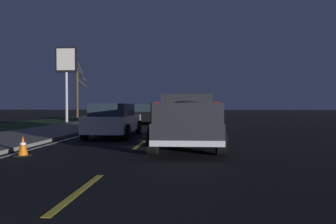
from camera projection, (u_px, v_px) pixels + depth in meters
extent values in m
plane|color=black|center=(170.00, 121.00, 27.47)|extent=(144.00, 144.00, 0.00)
cube|color=slate|center=(108.00, 121.00, 27.89)|extent=(108.00, 4.00, 0.12)
cube|color=#1E3819|center=(56.00, 121.00, 28.26)|extent=(108.00, 6.00, 0.01)
cube|color=yellow|center=(79.00, 191.00, 5.12)|extent=(2.40, 0.14, 0.01)
cube|color=yellow|center=(139.00, 145.00, 11.16)|extent=(2.40, 0.14, 0.01)
cube|color=yellow|center=(158.00, 130.00, 17.64)|extent=(2.40, 0.14, 0.01)
cube|color=yellow|center=(167.00, 123.00, 24.52)|extent=(2.40, 0.14, 0.01)
cube|color=yellow|center=(172.00, 120.00, 30.49)|extent=(2.40, 0.14, 0.01)
cube|color=yellow|center=(175.00, 117.00, 37.02)|extent=(2.40, 0.14, 0.01)
cube|color=yellow|center=(177.00, 116.00, 42.64)|extent=(2.40, 0.14, 0.01)
cube|color=yellow|center=(179.00, 114.00, 49.40)|extent=(2.40, 0.14, 0.01)
cube|color=yellow|center=(180.00, 113.00, 56.30)|extent=(2.40, 0.14, 0.01)
cube|color=yellow|center=(181.00, 113.00, 61.66)|extent=(2.40, 0.14, 0.01)
cube|color=yellow|center=(182.00, 112.00, 66.88)|extent=(2.40, 0.14, 0.01)
cube|color=yellow|center=(182.00, 111.00, 72.29)|extent=(2.40, 0.14, 0.01)
cube|color=yellow|center=(183.00, 111.00, 79.16)|extent=(2.40, 0.14, 0.01)
cube|color=silver|center=(133.00, 121.00, 27.72)|extent=(108.00, 0.14, 0.01)
cube|color=#232328|center=(187.00, 128.00, 10.66)|extent=(5.43, 2.08, 0.60)
cube|color=#232328|center=(187.00, 106.00, 11.83)|extent=(2.19, 1.87, 0.90)
cube|color=#1E2833|center=(187.00, 105.00, 10.78)|extent=(0.06, 1.44, 0.50)
cube|color=#232328|center=(157.00, 112.00, 9.62)|extent=(3.02, 0.13, 0.56)
cube|color=#232328|center=(217.00, 112.00, 9.51)|extent=(3.02, 0.13, 0.56)
cube|color=#232328|center=(187.00, 113.00, 7.99)|extent=(0.11, 1.88, 0.56)
cube|color=silver|center=(187.00, 144.00, 8.01)|extent=(0.15, 2.00, 0.16)
cube|color=red|center=(157.00, 106.00, 8.04)|extent=(0.06, 0.14, 0.20)
cube|color=red|center=(218.00, 106.00, 7.95)|extent=(0.06, 0.14, 0.20)
ellipsoid|color=#232833|center=(187.00, 111.00, 9.57)|extent=(2.62, 1.56, 0.64)
sphere|color=silver|center=(176.00, 115.00, 10.09)|extent=(0.40, 0.40, 0.40)
sphere|color=beige|center=(197.00, 117.00, 8.95)|extent=(0.34, 0.34, 0.34)
cylinder|color=black|center=(162.00, 131.00, 12.50)|extent=(0.84, 0.28, 0.84)
cylinder|color=black|center=(211.00, 131.00, 12.38)|extent=(0.84, 0.28, 0.84)
cylinder|color=black|center=(153.00, 141.00, 8.94)|extent=(0.84, 0.28, 0.84)
cylinder|color=black|center=(221.00, 141.00, 8.83)|extent=(0.84, 0.28, 0.84)
cube|color=silver|center=(114.00, 123.00, 14.19)|extent=(4.41, 1.83, 0.70)
cube|color=#1E2833|center=(113.00, 110.00, 13.93)|extent=(2.47, 1.60, 0.56)
cylinder|color=black|center=(104.00, 127.00, 15.75)|extent=(0.68, 0.22, 0.68)
cylinder|color=black|center=(138.00, 127.00, 15.63)|extent=(0.68, 0.22, 0.68)
cylinder|color=black|center=(85.00, 132.00, 12.76)|extent=(0.68, 0.22, 0.68)
cylinder|color=black|center=(127.00, 132.00, 12.64)|extent=(0.68, 0.22, 0.68)
cube|color=red|center=(101.00, 125.00, 12.04)|extent=(0.09, 1.51, 0.10)
cube|color=#9E845B|center=(191.00, 117.00, 22.45)|extent=(4.44, 1.90, 0.70)
cube|color=#1E2833|center=(191.00, 108.00, 22.19)|extent=(2.50, 1.64, 0.56)
cylinder|color=black|center=(180.00, 119.00, 24.03)|extent=(0.68, 0.22, 0.68)
cylinder|color=black|center=(203.00, 120.00, 23.86)|extent=(0.68, 0.22, 0.68)
cylinder|color=black|center=(177.00, 121.00, 21.05)|extent=(0.68, 0.22, 0.68)
cylinder|color=black|center=(203.00, 122.00, 20.88)|extent=(0.68, 0.22, 0.68)
cube|color=red|center=(190.00, 117.00, 20.31)|extent=(0.11, 1.51, 0.10)
cube|color=black|center=(144.00, 116.00, 24.19)|extent=(4.41, 1.82, 0.70)
cube|color=#1E2833|center=(143.00, 108.00, 23.92)|extent=(2.47, 1.60, 0.56)
cylinder|color=black|center=(136.00, 119.00, 25.75)|extent=(0.68, 0.22, 0.68)
cylinder|color=black|center=(157.00, 119.00, 25.62)|extent=(0.68, 0.22, 0.68)
cylinder|color=black|center=(129.00, 120.00, 22.76)|extent=(0.68, 0.22, 0.68)
cylinder|color=black|center=(153.00, 120.00, 22.64)|extent=(0.68, 0.22, 0.68)
cube|color=red|center=(139.00, 116.00, 22.04)|extent=(0.09, 1.51, 0.10)
cylinder|color=#99999E|center=(66.00, 85.00, 26.31)|extent=(0.24, 0.24, 6.55)
cube|color=black|center=(66.00, 60.00, 26.26)|extent=(0.24, 1.90, 2.20)
cube|color=silver|center=(66.00, 59.00, 26.13)|extent=(0.04, 1.60, 1.87)
cylinder|color=#423323|center=(77.00, 93.00, 36.20)|extent=(0.28, 0.28, 5.97)
cylinder|color=#423323|center=(80.00, 68.00, 36.42)|extent=(0.70, 0.57, 1.37)
cylinder|color=#423323|center=(82.00, 77.00, 36.03)|extent=(0.23, 1.30, 1.13)
cylinder|color=#423323|center=(81.00, 83.00, 36.56)|extent=(0.82, 0.92, 0.94)
cylinder|color=#423323|center=(81.00, 74.00, 35.92)|extent=(0.45, 1.14, 1.48)
cube|color=black|center=(23.00, 155.00, 8.72)|extent=(0.36, 0.36, 0.03)
cone|color=orange|center=(23.00, 145.00, 8.72)|extent=(0.28, 0.28, 0.55)
cylinder|color=white|center=(23.00, 144.00, 8.72)|extent=(0.17, 0.17, 0.06)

